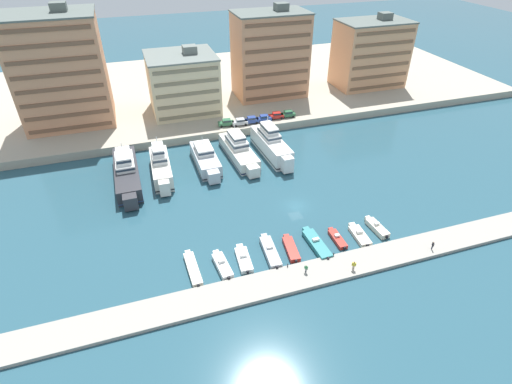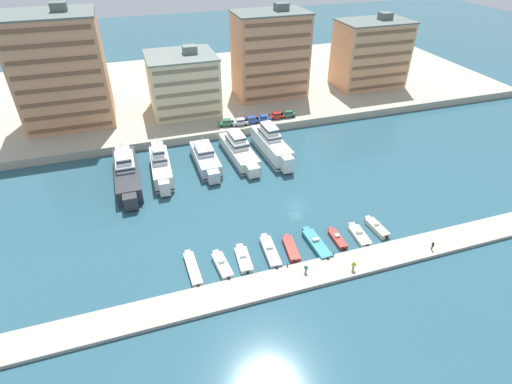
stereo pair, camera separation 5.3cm
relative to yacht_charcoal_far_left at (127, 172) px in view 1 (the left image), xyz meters
name	(u,v)px [view 1 (the left image)]	position (x,y,z in m)	size (l,w,h in m)	color
ground_plane	(296,206)	(31.13, -19.80, -2.19)	(400.00, 400.00, 0.00)	#285160
quay_promenade	(217,87)	(31.13, 47.88, -1.15)	(180.00, 70.00, 2.07)	#ADA38E
pier_dock	(339,267)	(31.13, -37.79, -1.88)	(120.00, 5.40, 0.62)	#9E998E
yacht_charcoal_far_left	(127,172)	(0.00, 0.00, 0.00)	(5.12, 22.58, 7.86)	#333338
yacht_ivory_left	(161,166)	(7.27, -0.11, 0.25)	(4.42, 17.36, 8.48)	silver
yacht_silver_mid_left	(206,159)	(17.41, 1.06, -0.36)	(4.79, 16.87, 6.33)	silver
yacht_ivory_center_left	(239,150)	(25.64, 2.36, -0.15)	(5.82, 19.87, 7.48)	silver
yacht_white_center	(271,145)	(33.45, 1.45, 0.43)	(5.29, 19.54, 8.78)	white
motorboat_cream_far_left	(193,269)	(8.41, -30.91, -1.74)	(1.90, 8.41, 0.90)	beige
motorboat_white_left	(222,265)	(13.08, -31.75, -1.64)	(2.36, 6.86, 1.54)	white
motorboat_white_mid_left	(244,259)	(16.83, -31.28, -1.77)	(2.45, 6.85, 1.27)	white
motorboat_grey_center_left	(270,252)	(21.59, -31.09, -1.65)	(2.45, 8.54, 1.43)	#9EA3A8
motorboat_red_center	(291,249)	(25.26, -31.40, -1.75)	(2.42, 6.88, 0.88)	red
motorboat_teal_center_right	(316,244)	(29.89, -31.66, -1.70)	(2.46, 8.74, 1.40)	teal
motorboat_red_mid_right	(337,239)	(34.04, -31.48, -1.80)	(1.59, 5.79, 1.16)	red
motorboat_cream_right	(359,235)	(38.23, -31.85, -1.78)	(2.37, 6.53, 1.29)	beige
motorboat_cream_far_right	(377,227)	(42.22, -31.09, -1.65)	(2.07, 6.31, 1.52)	beige
car_green_far_left	(226,122)	(26.17, 15.94, 0.86)	(4.22, 2.17, 1.80)	#2D6642
car_silver_left	(240,122)	(29.70, 15.23, 0.86)	(4.17, 2.06, 1.80)	#B7BCC1
car_blue_mid_left	(251,120)	(32.85, 15.46, 0.86)	(4.20, 2.13, 1.80)	#28428E
car_blue_center_left	(264,118)	(36.34, 15.42, 0.86)	(4.19, 2.11, 1.80)	#28428E
car_red_center	(276,115)	(40.14, 16.17, 0.86)	(4.20, 2.14, 1.80)	red
car_green_center_right	(288,114)	(43.54, 16.17, 0.86)	(4.18, 2.08, 1.80)	#2D6642
apartment_block_far_left	(61,70)	(-11.82, 31.71, 13.44)	(21.61, 17.02, 29.04)	tan
apartment_block_left	(183,83)	(17.85, 29.94, 7.65)	(18.21, 16.55, 17.43)	beige
apartment_block_mid_left	(270,55)	(44.49, 34.00, 11.79)	(20.91, 13.26, 25.72)	tan
apartment_block_center_left	(370,54)	(77.24, 32.27, 9.78)	(21.45, 13.63, 21.70)	tan
pedestrian_near_edge	(433,245)	(47.89, -39.08, -0.61)	(0.36, 0.59, 1.62)	#282D3D
pedestrian_mid_deck	(306,268)	(25.34, -37.40, -0.65)	(0.44, 0.47, 1.54)	#4C515B
pedestrian_far_side	(354,265)	(32.79, -39.20, -0.53)	(0.59, 0.45, 1.75)	#7A6B56
bollard_west	(288,265)	(23.06, -35.34, -1.24)	(0.20, 0.20, 0.61)	#2D2D33
bollard_west_mid	(334,254)	(31.28, -35.34, -1.24)	(0.20, 0.20, 0.61)	#2D2D33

